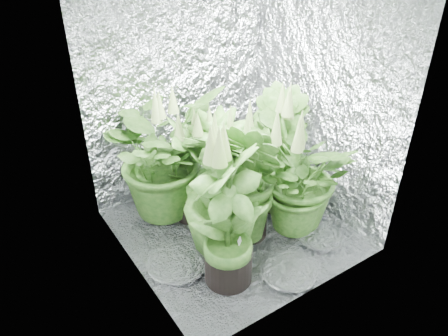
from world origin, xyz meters
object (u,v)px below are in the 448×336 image
object	(u,v)px
plant_d	(222,195)
plant_b	(189,172)
plant_c	(278,154)
circulation_fan	(264,170)
plant_a	(162,154)
plant_f	(229,218)
plant_g	(250,180)
plant_h	(217,174)
plant_e	(301,177)

from	to	relation	value
plant_d	plant_b	bearing A→B (deg)	88.88
plant_c	circulation_fan	size ratio (longest dim) A/B	2.82
plant_a	plant_f	world-z (taller)	plant_f
plant_g	plant_h	size ratio (longest dim) A/B	1.06
plant_c	plant_d	bearing A→B (deg)	-162.52
plant_h	circulation_fan	world-z (taller)	plant_h
plant_a	plant_e	xyz separation A→B (m)	(0.75, -0.77, -0.07)
plant_f	circulation_fan	world-z (taller)	plant_f
plant_f	plant_g	xyz separation A→B (m)	(0.39, 0.30, -0.03)
plant_b	plant_g	bearing A→B (deg)	-59.62
plant_c	circulation_fan	world-z (taller)	plant_c
plant_a	plant_c	xyz separation A→B (m)	(0.79, -0.46, -0.03)
plant_c	plant_g	distance (m)	0.44
plant_g	plant_h	world-z (taller)	plant_g
plant_a	plant_g	world-z (taller)	plant_a
plant_e	plant_h	xyz separation A→B (m)	(-0.49, 0.39, -0.01)
plant_g	plant_c	bearing A→B (deg)	23.04
plant_h	circulation_fan	bearing A→B (deg)	19.00
plant_f	plant_a	bearing A→B (deg)	89.72
plant_e	plant_g	size ratio (longest dim) A/B	1.01
plant_c	circulation_fan	xyz separation A→B (m)	(0.11, 0.29, -0.34)
plant_b	plant_e	size ratio (longest dim) A/B	0.86
plant_a	circulation_fan	bearing A→B (deg)	-10.08
plant_h	plant_c	bearing A→B (deg)	-7.81
plant_g	circulation_fan	world-z (taller)	plant_g
plant_h	circulation_fan	distance (m)	0.74
plant_a	plant_b	bearing A→B (deg)	-55.73
plant_a	plant_b	world-z (taller)	plant_a
plant_b	plant_h	bearing A→B (deg)	-55.79
plant_e	plant_f	size ratio (longest dim) A/B	0.94
plant_d	circulation_fan	size ratio (longest dim) A/B	2.75
plant_a	plant_h	world-z (taller)	plant_a
plant_a	plant_f	size ratio (longest dim) A/B	1.06
plant_d	circulation_fan	distance (m)	0.99
plant_d	plant_g	world-z (taller)	plant_g
plant_c	plant_f	distance (m)	0.93
plant_b	plant_f	world-z (taller)	plant_f
plant_g	plant_f	bearing A→B (deg)	-142.17
plant_c	circulation_fan	bearing A→B (deg)	69.74
plant_a	plant_g	xyz separation A→B (m)	(0.39, -0.63, -0.04)
plant_e	plant_g	world-z (taller)	plant_g
plant_f	plant_e	bearing A→B (deg)	12.05
plant_f	plant_g	world-z (taller)	plant_f
plant_e	plant_h	bearing A→B (deg)	141.21
plant_d	plant_g	distance (m)	0.27
plant_f	circulation_fan	size ratio (longest dim) A/B	2.97
plant_c	plant_e	xyz separation A→B (m)	(-0.05, -0.32, -0.04)
plant_c	circulation_fan	distance (m)	0.46
plant_b	plant_g	size ratio (longest dim) A/B	0.87
plant_b	circulation_fan	bearing A→B (deg)	2.24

